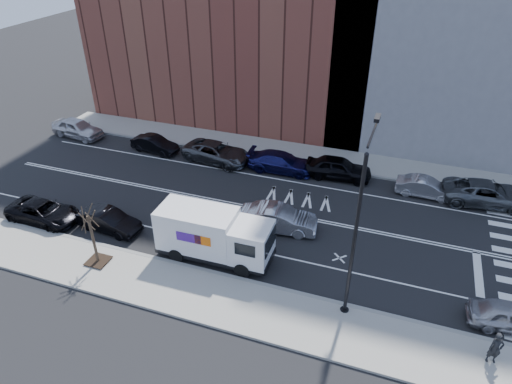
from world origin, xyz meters
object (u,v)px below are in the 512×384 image
Objects in this scene: fedex_van at (214,235)px; pedestrian at (495,348)px; driving_sedan at (278,219)px; far_parked_b at (155,144)px; far_parked_a at (77,128)px.

fedex_van reaches higher than pedestrian.
pedestrian reaches higher than driving_sedan.
fedex_van is 14.92m from pedestrian.
driving_sedan is at bearing -111.73° from far_parked_b.
far_parked_b is at bearing 136.42° from pedestrian.
pedestrian reaches higher than far_parked_a.
fedex_van is 1.66× the size of far_parked_b.
far_parked_b is 14.75m from driving_sedan.
far_parked_a is at bearing 94.63° from far_parked_b.
driving_sedan is at bearing -103.05° from far_parked_a.
pedestrian is (32.92, -13.93, 0.16)m from far_parked_a.
pedestrian is at bearing -106.50° from far_parked_a.
far_parked_b is 0.83× the size of driving_sedan.
far_parked_a is 35.74m from pedestrian.
far_parked_a is 8.01m from far_parked_b.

